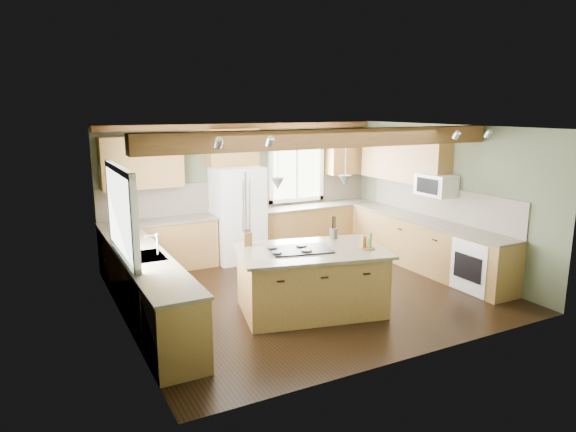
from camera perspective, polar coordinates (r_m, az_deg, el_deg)
floor at (r=8.30m, az=2.08°, el=-8.39°), size 5.60×5.60×0.00m
ceiling at (r=7.79m, az=2.22°, el=9.85°), size 5.60×5.60×0.00m
wall_back at (r=10.15m, az=-4.89°, el=2.94°), size 5.60×0.00×5.60m
wall_left at (r=7.02m, az=-18.13°, el=-1.72°), size 0.00×5.00×5.00m
wall_right at (r=9.62m, az=16.78°, el=1.97°), size 0.00×5.00×5.00m
ceiling_beam at (r=7.19m, az=5.03°, el=8.60°), size 5.55×0.26×0.26m
soffit_trim at (r=9.94m, az=-4.79°, el=9.94°), size 5.55×0.20×0.10m
backsplash_back at (r=10.15m, az=-4.85°, el=2.43°), size 5.58×0.03×0.58m
backsplash_right at (r=9.66m, az=16.48°, el=1.49°), size 0.03×3.70×0.58m
base_cab_back_left at (r=9.51m, az=-14.08°, el=-3.31°), size 2.02×0.60×0.88m
counter_back_left at (r=9.40m, az=-14.22°, el=-0.60°), size 2.06×0.64×0.04m
base_cab_back_right at (r=10.72m, az=3.18°, el=-1.24°), size 2.62×0.60×0.88m
counter_back_right at (r=10.62m, az=3.21°, el=1.18°), size 2.66×0.64×0.04m
base_cab_left at (r=7.36m, az=-15.44°, el=-7.92°), size 0.60×3.70×0.88m
counter_left at (r=7.22m, az=-15.64°, el=-4.48°), size 0.64×3.74×0.04m
base_cab_right at (r=9.64m, az=14.99°, el=-3.15°), size 0.60×3.70×0.88m
counter_right at (r=9.53m, az=15.14°, el=-0.48°), size 0.64×3.74×0.04m
upper_cab_back_left at (r=9.31m, az=-15.94°, el=5.74°), size 1.40×0.35×0.90m
upper_cab_over_fridge at (r=9.78m, az=-6.21°, el=7.59°), size 0.96×0.35×0.70m
upper_cab_right at (r=10.08m, az=12.71°, el=6.35°), size 0.35×2.20×0.90m
upper_cab_back_corner at (r=11.02m, az=6.59°, el=7.02°), size 0.90×0.35×0.90m
window_left at (r=7.01m, az=-18.17°, el=0.37°), size 0.04×1.60×1.05m
window_back at (r=10.59m, az=0.89°, el=4.73°), size 1.10×0.04×1.00m
sink at (r=7.21m, az=-15.64°, el=-4.44°), size 0.50×0.65×0.03m
faucet at (r=7.21m, az=-14.31°, el=-3.17°), size 0.02×0.02×0.28m
dishwasher at (r=6.18m, az=-12.67°, el=-11.77°), size 0.60×0.60×0.84m
oven at (r=8.76m, az=20.68°, el=-5.11°), size 0.60×0.72×0.84m
microwave at (r=9.40m, az=16.12°, el=3.33°), size 0.40×0.70×0.38m
pendant_left at (r=6.95m, az=-1.16°, el=3.63°), size 0.18×0.18×0.16m
pendant_right at (r=7.24m, az=6.36°, el=3.90°), size 0.18×0.18×0.16m
refrigerator at (r=9.77m, az=-5.60°, el=0.18°), size 0.90×0.74×1.80m
island at (r=7.42m, az=2.57°, el=-7.29°), size 2.16×1.60×0.88m
island_top at (r=7.28m, az=2.60°, el=-3.88°), size 2.32×1.75×0.04m
cooktop at (r=7.23m, az=1.38°, el=-3.74°), size 0.95×0.74×0.02m
knife_block at (r=7.46m, az=-4.52°, el=-2.57°), size 0.13×0.11×0.20m
utensil_crock at (r=7.88m, az=5.09°, el=-1.94°), size 0.16×0.16×0.16m
bottle_tray at (r=7.38m, az=8.80°, el=-2.78°), size 0.30×0.30×0.21m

